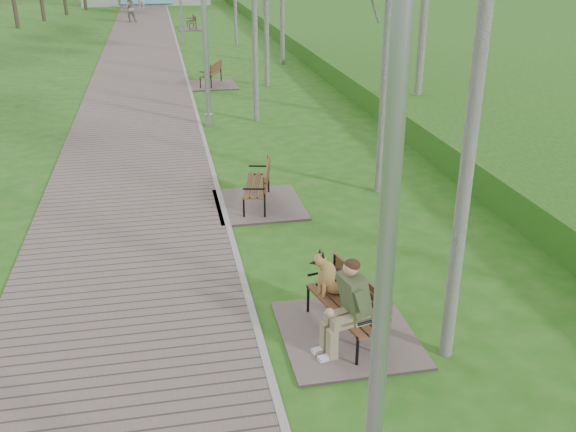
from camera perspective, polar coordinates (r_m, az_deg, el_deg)
ground at (r=7.50m, az=-0.99°, el=-16.21°), size 120.00×120.00×0.00m
walkway at (r=27.62m, az=-13.02°, el=12.80°), size 3.50×67.00×0.04m
kerb at (r=27.63m, az=-9.30°, el=13.10°), size 0.10×67.00×0.05m
embankment at (r=29.20m, az=15.73°, el=13.04°), size 14.00×70.00×1.60m
bench_main at (r=8.32m, az=4.85°, el=-8.34°), size 1.71×1.90×1.49m
bench_second at (r=12.49m, az=-2.77°, el=1.74°), size 1.67×1.85×1.02m
bench_third at (r=23.53m, az=-6.85°, el=11.90°), size 1.67×1.86×1.03m
bench_far at (r=39.43m, az=-8.56°, el=16.35°), size 1.58×1.76×0.97m
lamp_post_near at (r=4.17m, az=7.95°, el=-14.46°), size 0.18×0.18×4.77m
lamp_post_second at (r=17.72m, az=-7.44°, el=16.58°), size 0.23×0.23×5.90m
pedestrian_far at (r=43.54m, az=-13.92°, el=17.49°), size 0.94×0.79×1.71m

